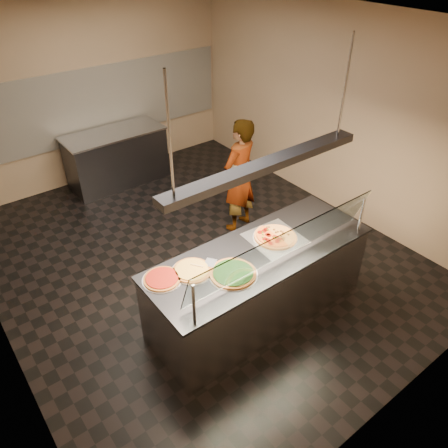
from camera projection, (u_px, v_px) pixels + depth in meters
ground at (196, 256)px, 6.07m from camera, size 5.00×6.00×0.02m
ceiling at (185, 20)px, 4.35m from camera, size 5.00×6.00×0.02m
wall_back at (89, 93)px, 7.17m from camera, size 5.00×0.02×3.00m
wall_front at (416, 300)px, 3.25m from camera, size 5.00×0.02×3.00m
wall_right at (332, 111)px, 6.46m from camera, size 0.02×6.00×3.00m
tile_band at (92, 105)px, 7.27m from camera, size 4.90×0.02×1.20m
serving_counter at (258, 284)px, 4.91m from camera, size 2.57×0.94×0.93m
sneeze_guard at (285, 245)px, 4.25m from camera, size 2.33×0.18×0.54m
perforated_tray at (275, 238)px, 4.83m from camera, size 0.59×0.59×0.01m
half_pizza_pepperoni at (268, 240)px, 4.76m from camera, size 0.26×0.48×0.05m
half_pizza_sausage at (282, 233)px, 4.87m from camera, size 0.26×0.48×0.04m
pizza_spinach at (233, 273)px, 4.33m from camera, size 0.50×0.50×0.03m
pizza_cheese at (192, 270)px, 4.37m from camera, size 0.41×0.41×0.03m
pizza_tomato at (162, 279)px, 4.27m from camera, size 0.40×0.40×0.03m
pizza_spatula at (203, 264)px, 4.42m from camera, size 0.27×0.18×0.02m
prep_table at (117, 158)px, 7.52m from camera, size 1.67×0.74×0.93m
worker at (239, 176)px, 6.18m from camera, size 0.70×0.55×1.69m
heat_lamp_housing at (266, 165)px, 4.06m from camera, size 2.30×0.18×0.08m
lamp_rod_left at (170, 137)px, 3.25m from camera, size 0.02×0.02×1.01m
lamp_rod_right at (345, 87)px, 4.25m from camera, size 0.02×0.02×1.01m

